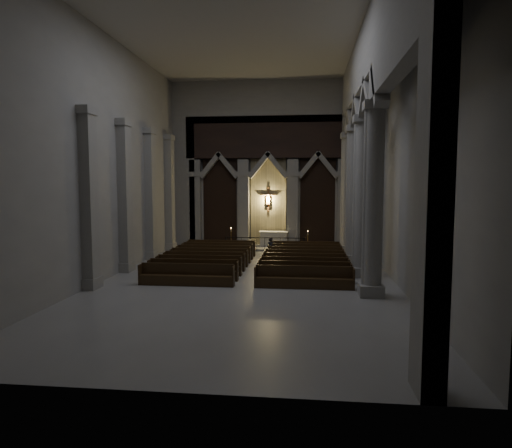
# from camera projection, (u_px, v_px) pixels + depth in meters

# --- Properties ---
(room) EXTENTS (24.00, 24.10, 12.00)m
(room) POSITION_uv_depth(u_px,v_px,m) (248.00, 122.00, 21.49)
(room) COLOR gray
(room) RESTS_ON ground
(sanctuary_wall) EXTENTS (14.00, 0.77, 12.00)m
(sanctuary_wall) POSITION_uv_depth(u_px,v_px,m) (268.00, 156.00, 33.00)
(sanctuary_wall) COLOR gray
(sanctuary_wall) RESTS_ON ground
(right_arcade) EXTENTS (1.00, 24.00, 12.00)m
(right_arcade) POSITION_uv_depth(u_px,v_px,m) (363.00, 119.00, 22.19)
(right_arcade) COLOR gray
(right_arcade) RESTS_ON ground
(left_pilasters) EXTENTS (0.60, 13.00, 8.03)m
(left_pilasters) POSITION_uv_depth(u_px,v_px,m) (139.00, 197.00, 26.02)
(left_pilasters) COLOR gray
(left_pilasters) RESTS_ON ground
(sanctuary_step) EXTENTS (8.50, 2.60, 0.15)m
(sanctuary_step) POSITION_uv_depth(u_px,v_px,m) (267.00, 248.00, 32.67)
(sanctuary_step) COLOR gray
(sanctuary_step) RESTS_ON ground
(altar) EXTENTS (2.08, 0.83, 1.05)m
(altar) POSITION_uv_depth(u_px,v_px,m) (274.00, 239.00, 33.08)
(altar) COLOR #BDB6A6
(altar) RESTS_ON sanctuary_step
(altar_rail) EXTENTS (5.40, 0.09, 1.06)m
(altar_rail) POSITION_uv_depth(u_px,v_px,m) (265.00, 242.00, 30.89)
(altar_rail) COLOR black
(altar_rail) RESTS_ON ground
(candle_stand_left) EXTENTS (0.27, 0.27, 1.60)m
(candle_stand_left) POSITION_uv_depth(u_px,v_px,m) (231.00, 244.00, 32.02)
(candle_stand_left) COLOR #B88938
(candle_stand_left) RESTS_ON ground
(candle_stand_right) EXTENTS (0.25, 0.25, 1.47)m
(candle_stand_right) POSITION_uv_depth(u_px,v_px,m) (308.00, 246.00, 31.00)
(candle_stand_right) COLOR #B88938
(candle_stand_right) RESTS_ON ground
(pews) EXTENTS (9.86, 9.15, 1.00)m
(pews) POSITION_uv_depth(u_px,v_px,m) (255.00, 263.00, 25.06)
(pews) COLOR black
(pews) RESTS_ON ground
(worshipper) EXTENTS (0.52, 0.37, 1.34)m
(worshipper) POSITION_uv_depth(u_px,v_px,m) (271.00, 248.00, 28.18)
(worshipper) COLOR black
(worshipper) RESTS_ON ground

